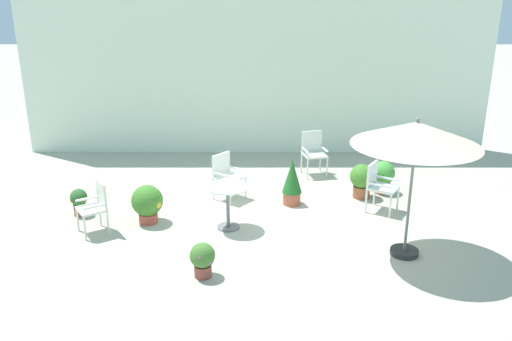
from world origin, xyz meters
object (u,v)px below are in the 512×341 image
at_px(patio_umbrella_0, 415,135).
at_px(potted_plant_0, 147,203).
at_px(potted_plant_3, 202,258).
at_px(potted_plant_4, 291,181).
at_px(potted_plant_5, 78,201).
at_px(patio_chair_1, 225,173).
at_px(potted_plant_1, 361,179).
at_px(cafe_table_0, 227,199).
at_px(patio_chair_2, 312,150).
at_px(patio_chair_0, 95,204).
at_px(potted_plant_2, 382,175).
at_px(patio_chair_3, 378,184).

height_order(patio_umbrella_0, potted_plant_0, patio_umbrella_0).
distance_m(potted_plant_3, potted_plant_4, 3.05).
distance_m(potted_plant_0, potted_plant_4, 2.71).
xyz_separation_m(potted_plant_4, potted_plant_5, (-3.89, -0.52, -0.17)).
bearing_deg(patio_chair_1, potted_plant_1, 0.72).
relative_size(cafe_table_0, patio_chair_2, 0.80).
relative_size(cafe_table_0, potted_plant_0, 1.11).
height_order(patio_chair_0, potted_plant_4, potted_plant_4).
xyz_separation_m(cafe_table_0, potted_plant_2, (3.02, 1.68, -0.17)).
bearing_deg(patio_chair_1, potted_plant_0, -139.08).
xyz_separation_m(patio_chair_3, potted_plant_0, (-4.16, -0.54, -0.15)).
height_order(patio_chair_2, potted_plant_5, patio_chair_2).
height_order(patio_umbrella_0, cafe_table_0, patio_umbrella_0).
bearing_deg(potted_plant_5, potted_plant_1, 9.35).
relative_size(cafe_table_0, potted_plant_5, 1.51).
relative_size(potted_plant_0, potted_plant_4, 0.77).
xyz_separation_m(cafe_table_0, patio_chair_2, (1.74, 2.79, 0.02)).
distance_m(patio_chair_1, potted_plant_0, 1.75).
relative_size(patio_chair_0, patio_chair_3, 0.98).
bearing_deg(patio_chair_0, patio_umbrella_0, -9.06).
relative_size(patio_chair_0, potted_plant_4, 1.00).
relative_size(patio_chair_1, potted_plant_2, 1.37).
height_order(patio_chair_1, potted_plant_4, same).
xyz_separation_m(patio_chair_1, potted_plant_2, (3.12, 0.31, -0.16)).
relative_size(potted_plant_3, potted_plant_4, 0.58).
relative_size(patio_umbrella_0, patio_chair_1, 2.45).
bearing_deg(patio_chair_2, potted_plant_4, -108.37).
distance_m(patio_chair_3, potted_plant_4, 1.60).
relative_size(patio_chair_0, potted_plant_2, 1.36).
distance_m(patio_chair_0, potted_plant_5, 0.89).
bearing_deg(potted_plant_3, patio_umbrella_0, 12.32).
xyz_separation_m(patio_chair_3, potted_plant_5, (-5.46, -0.23, -0.24)).
distance_m(potted_plant_2, potted_plant_4, 1.97).
relative_size(potted_plant_2, potted_plant_3, 1.25).
height_order(patio_chair_1, potted_plant_3, patio_chair_1).
bearing_deg(potted_plant_0, patio_umbrella_0, -15.65).
xyz_separation_m(potted_plant_2, potted_plant_3, (-3.31, -3.31, -0.07)).
bearing_deg(patio_chair_2, potted_plant_3, -114.59).
distance_m(potted_plant_3, potted_plant_5, 3.26).
relative_size(potted_plant_0, potted_plant_3, 1.32).
relative_size(potted_plant_0, potted_plant_5, 1.36).
xyz_separation_m(potted_plant_1, potted_plant_2, (0.46, 0.28, -0.02)).
relative_size(patio_chair_0, potted_plant_3, 1.70).
bearing_deg(potted_plant_2, patio_chair_3, -107.25).
bearing_deg(cafe_table_0, potted_plant_3, -99.88).
xyz_separation_m(cafe_table_0, potted_plant_5, (-2.72, 0.53, -0.24)).
relative_size(patio_chair_2, potted_plant_1, 1.39).
xyz_separation_m(patio_chair_0, potted_plant_3, (1.92, -1.47, -0.22)).
bearing_deg(patio_umbrella_0, potted_plant_1, 95.67).
bearing_deg(potted_plant_2, patio_chair_0, -160.62).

